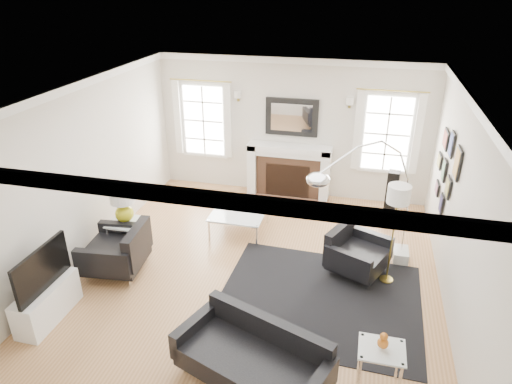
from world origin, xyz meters
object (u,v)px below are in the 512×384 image
(fireplace, at_px, (289,172))
(arc_floor_lamp, at_px, (366,204))
(sofa, at_px, (255,358))
(coffee_table, at_px, (239,213))
(gourd_lamp, at_px, (123,202))
(armchair_left, at_px, (119,251))
(armchair_right, at_px, (355,253))

(fireplace, height_order, arc_floor_lamp, arc_floor_lamp)
(sofa, height_order, arc_floor_lamp, arc_floor_lamp)
(fireplace, bearing_deg, coffee_table, -109.35)
(gourd_lamp, bearing_deg, armchair_left, -74.05)
(sofa, distance_m, arc_floor_lamp, 2.74)
(coffee_table, bearing_deg, armchair_right, -20.11)
(armchair_right, bearing_deg, sofa, -112.33)
(armchair_right, xyz_separation_m, arc_floor_lamp, (0.07, -0.05, 0.88))
(sofa, xyz_separation_m, armchair_left, (-2.53, 1.55, 0.05))
(sofa, relative_size, coffee_table, 2.05)
(armchair_right, height_order, arc_floor_lamp, arc_floor_lamp)
(fireplace, height_order, coffee_table, fireplace)
(coffee_table, bearing_deg, gourd_lamp, -146.38)
(sofa, bearing_deg, coffee_table, 108.71)
(armchair_left, xyz_separation_m, gourd_lamp, (-0.15, 0.54, 0.57))
(gourd_lamp, distance_m, arc_floor_lamp, 3.77)
(armchair_left, relative_size, coffee_table, 1.13)
(sofa, relative_size, gourd_lamp, 3.03)
(sofa, height_order, armchair_left, armchair_left)
(fireplace, bearing_deg, arc_floor_lamp, -57.92)
(armchair_right, bearing_deg, gourd_lamp, -175.04)
(fireplace, xyz_separation_m, gourd_lamp, (-2.20, -2.74, 0.39))
(sofa, bearing_deg, fireplace, 95.73)
(fireplace, xyz_separation_m, sofa, (0.48, -4.83, -0.23))
(armchair_right, xyz_separation_m, coffee_table, (-2.06, 0.75, 0.05))
(armchair_left, distance_m, gourd_lamp, 0.80)
(sofa, height_order, armchair_right, armchair_right)
(coffee_table, bearing_deg, armchair_left, -132.13)
(armchair_left, height_order, armchair_right, armchair_left)
(gourd_lamp, bearing_deg, armchair_right, 4.96)
(armchair_left, bearing_deg, armchair_right, 13.72)
(sofa, height_order, gourd_lamp, gourd_lamp)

